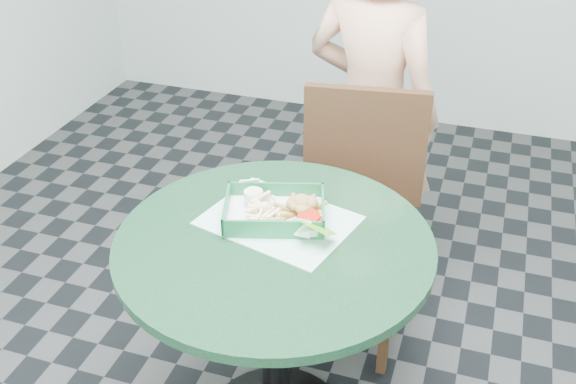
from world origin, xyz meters
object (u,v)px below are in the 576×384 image
(dining_chair, at_px, (355,200))
(sauce_ramekin, at_px, (260,198))
(crab_sandwich, at_px, (298,218))
(food_basket, at_px, (275,219))
(cafe_table, at_px, (275,292))
(diner_person, at_px, (371,112))

(dining_chair, relative_size, sauce_ramekin, 16.64)
(crab_sandwich, bearing_deg, dining_chair, 84.84)
(food_basket, height_order, crab_sandwich, crab_sandwich)
(food_basket, bearing_deg, crab_sandwich, -12.06)
(dining_chair, height_order, sauce_ramekin, dining_chair)
(sauce_ramekin, bearing_deg, food_basket, -37.85)
(cafe_table, distance_m, crab_sandwich, 0.24)
(cafe_table, relative_size, food_basket, 3.13)
(diner_person, xyz_separation_m, crab_sandwich, (-0.03, -0.84, 0.05))
(food_basket, bearing_deg, dining_chair, 76.71)
(food_basket, xyz_separation_m, crab_sandwich, (0.08, -0.02, 0.03))
(cafe_table, relative_size, crab_sandwich, 7.06)
(food_basket, bearing_deg, diner_person, 82.58)
(sauce_ramekin, bearing_deg, crab_sandwich, -25.18)
(cafe_table, height_order, sauce_ramekin, sauce_ramekin)
(crab_sandwich, distance_m, sauce_ramekin, 0.16)
(food_basket, bearing_deg, cafe_table, -71.54)
(dining_chair, distance_m, diner_person, 0.37)
(dining_chair, height_order, diner_person, diner_person)
(crab_sandwich, xyz_separation_m, sauce_ramekin, (-0.14, 0.07, -0.00))
(diner_person, bearing_deg, sauce_ramekin, 91.58)
(diner_person, distance_m, sauce_ramekin, 0.80)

